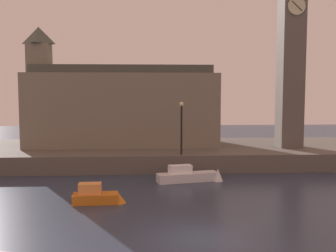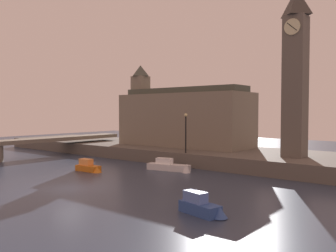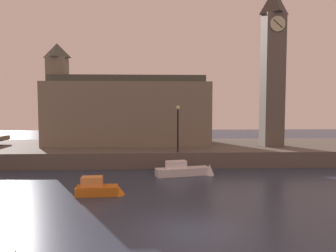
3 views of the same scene
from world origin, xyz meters
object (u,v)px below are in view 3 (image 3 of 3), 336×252
(clock_tower, at_px, (273,66))
(boat_ferry_white, at_px, (187,170))
(boat_patrol_orange, at_px, (101,188))
(streetlamp, at_px, (178,124))
(parliament_hall, at_px, (125,111))

(clock_tower, bearing_deg, boat_ferry_white, -143.74)
(boat_patrol_orange, distance_m, boat_ferry_white, 8.28)
(clock_tower, relative_size, boat_ferry_white, 3.22)
(clock_tower, distance_m, boat_patrol_orange, 22.67)
(streetlamp, bearing_deg, parliament_hall, 129.35)
(parliament_hall, bearing_deg, clock_tower, -9.42)
(parliament_hall, relative_size, streetlamp, 4.15)
(streetlamp, distance_m, boat_patrol_orange, 10.98)
(parliament_hall, xyz_separation_m, streetlamp, (5.47, -6.68, -1.10))
(streetlamp, relative_size, boat_patrol_orange, 1.34)
(streetlamp, distance_m, boat_ferry_white, 4.96)
(parliament_hall, height_order, boat_patrol_orange, parliament_hall)
(streetlamp, xyz_separation_m, boat_ferry_white, (0.56, -3.21, -3.74))
(boat_ferry_white, bearing_deg, clock_tower, 36.26)
(streetlamp, bearing_deg, boat_patrol_orange, -123.70)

